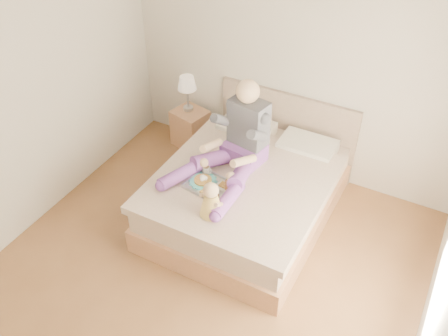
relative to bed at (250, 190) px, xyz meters
The scene contains 7 objects.
room 1.61m from the bed, 85.70° to the right, with size 4.02×4.22×2.71m.
bed is the anchor object (origin of this frame).
nightstand 1.48m from the bed, 147.33° to the left, with size 0.48×0.44×0.50m.
lamp 1.62m from the bed, 147.11° to the left, with size 0.23×0.23×0.47m.
adult 0.60m from the bed, 168.93° to the right, with size 0.82×1.23×0.98m.
tray 0.60m from the bed, 117.97° to the right, with size 0.50×0.42×0.13m.
baby 0.89m from the bed, 92.34° to the right, with size 0.25×0.33×0.37m.
Camera 1 is at (1.68, -2.64, 3.92)m, focal length 40.00 mm.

